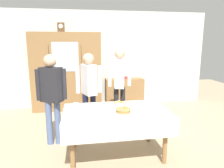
# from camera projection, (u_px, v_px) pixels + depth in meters

# --- Properties ---
(ground_plane) EXTENTS (12.00, 12.00, 0.00)m
(ground_plane) POSITION_uv_depth(u_px,v_px,m) (114.00, 148.00, 3.56)
(ground_plane) COLOR tan
(ground_plane) RESTS_ON ground
(back_wall) EXTENTS (6.40, 0.10, 2.70)m
(back_wall) POSITION_uv_depth(u_px,v_px,m) (98.00, 59.00, 5.86)
(back_wall) COLOR silver
(back_wall) RESTS_ON ground
(dining_table) EXTENTS (1.66, 1.01, 0.76)m
(dining_table) POSITION_uv_depth(u_px,v_px,m) (116.00, 117.00, 3.20)
(dining_table) COLOR olive
(dining_table) RESTS_ON ground
(wall_cabinet) EXTENTS (1.84, 0.46, 2.09)m
(wall_cabinet) POSITION_uv_depth(u_px,v_px,m) (67.00, 72.00, 5.49)
(wall_cabinet) COLOR olive
(wall_cabinet) RESTS_ON ground
(mantel_clock) EXTENTS (0.18, 0.11, 0.24)m
(mantel_clock) POSITION_uv_depth(u_px,v_px,m) (61.00, 27.00, 5.25)
(mantel_clock) COLOR brown
(mantel_clock) RESTS_ON wall_cabinet
(bookshelf_low) EXTENTS (1.10, 0.35, 0.81)m
(bookshelf_low) POSITION_uv_depth(u_px,v_px,m) (124.00, 92.00, 5.92)
(bookshelf_low) COLOR olive
(bookshelf_low) RESTS_ON ground
(book_stack) EXTENTS (0.17, 0.22, 0.06)m
(book_stack) POSITION_uv_depth(u_px,v_px,m) (124.00, 78.00, 5.84)
(book_stack) COLOR #99332D
(book_stack) RESTS_ON bookshelf_low
(tea_cup_near_left) EXTENTS (0.13, 0.13, 0.06)m
(tea_cup_near_left) POSITION_uv_depth(u_px,v_px,m) (141.00, 114.00, 2.99)
(tea_cup_near_left) COLOR white
(tea_cup_near_left) RESTS_ON dining_table
(tea_cup_mid_left) EXTENTS (0.13, 0.13, 0.06)m
(tea_cup_mid_left) POSITION_uv_depth(u_px,v_px,m) (94.00, 112.00, 3.08)
(tea_cup_mid_left) COLOR white
(tea_cup_mid_left) RESTS_ON dining_table
(tea_cup_back_edge) EXTENTS (0.13, 0.13, 0.06)m
(tea_cup_back_edge) POSITION_uv_depth(u_px,v_px,m) (83.00, 113.00, 3.03)
(tea_cup_back_edge) COLOR white
(tea_cup_back_edge) RESTS_ON dining_table
(tea_cup_near_right) EXTENTS (0.13, 0.13, 0.06)m
(tea_cup_near_right) POSITION_uv_depth(u_px,v_px,m) (76.00, 105.00, 3.42)
(tea_cup_near_right) COLOR silver
(tea_cup_near_right) RESTS_ON dining_table
(tea_cup_far_left) EXTENTS (0.13, 0.13, 0.06)m
(tea_cup_far_left) POSITION_uv_depth(u_px,v_px,m) (95.00, 116.00, 2.92)
(tea_cup_far_left) COLOR white
(tea_cup_far_left) RESTS_ON dining_table
(tea_cup_center) EXTENTS (0.13, 0.13, 0.06)m
(tea_cup_center) POSITION_uv_depth(u_px,v_px,m) (84.00, 106.00, 3.33)
(tea_cup_center) COLOR silver
(tea_cup_center) RESTS_ON dining_table
(bread_basket) EXTENTS (0.24, 0.24, 0.16)m
(bread_basket) POSITION_uv_depth(u_px,v_px,m) (123.00, 110.00, 3.13)
(bread_basket) COLOR #9E7542
(bread_basket) RESTS_ON dining_table
(pastry_plate) EXTENTS (0.28, 0.28, 0.05)m
(pastry_plate) POSITION_uv_depth(u_px,v_px,m) (119.00, 103.00, 3.57)
(pastry_plate) COLOR white
(pastry_plate) RESTS_ON dining_table
(spoon_front_edge) EXTENTS (0.12, 0.02, 0.01)m
(spoon_front_edge) POSITION_uv_depth(u_px,v_px,m) (139.00, 108.00, 3.33)
(spoon_front_edge) COLOR silver
(spoon_front_edge) RESTS_ON dining_table
(spoon_far_left) EXTENTS (0.12, 0.02, 0.01)m
(spoon_far_left) POSITION_uv_depth(u_px,v_px,m) (155.00, 109.00, 3.28)
(spoon_far_left) COLOR silver
(spoon_far_left) RESTS_ON dining_table
(spoon_near_right) EXTENTS (0.12, 0.02, 0.01)m
(spoon_near_right) POSITION_uv_depth(u_px,v_px,m) (101.00, 108.00, 3.32)
(spoon_near_right) COLOR silver
(spoon_near_right) RESTS_ON dining_table
(person_beside_shelf) EXTENTS (0.52, 0.40, 1.71)m
(person_beside_shelf) POSITION_uv_depth(u_px,v_px,m) (120.00, 78.00, 4.47)
(person_beside_shelf) COLOR #232328
(person_beside_shelf) RESTS_ON ground
(person_behind_table_right) EXTENTS (0.52, 0.41, 1.62)m
(person_behind_table_right) POSITION_uv_depth(u_px,v_px,m) (89.00, 85.00, 4.06)
(person_behind_table_right) COLOR #191E38
(person_behind_table_right) RESTS_ON ground
(person_by_cabinet) EXTENTS (0.52, 0.34, 1.63)m
(person_by_cabinet) POSITION_uv_depth(u_px,v_px,m) (52.00, 91.00, 3.54)
(person_by_cabinet) COLOR slate
(person_by_cabinet) RESTS_ON ground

